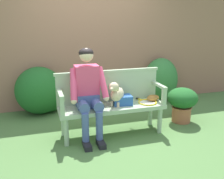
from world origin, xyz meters
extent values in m
plane|color=#4C753D|center=(0.00, 0.00, 0.00)|extent=(40.00, 40.00, 0.00)
cube|color=#936651|center=(0.00, 1.61, 1.11)|extent=(8.00, 0.30, 2.22)
ellipsoid|color=#337538|center=(1.47, 1.29, 0.46)|extent=(0.72, 0.66, 0.92)
ellipsoid|color=#1E5B23|center=(-1.02, 1.26, 0.44)|extent=(0.87, 0.81, 0.88)
ellipsoid|color=#1E5B23|center=(-0.88, 1.28, 0.31)|extent=(0.74, 0.52, 0.62)
cube|color=#9EB793|center=(0.00, 0.00, 0.44)|extent=(1.60, 0.47, 0.06)
cylinder|color=#9EB793|center=(-0.72, -0.17, 0.20)|extent=(0.07, 0.07, 0.41)
cylinder|color=#9EB793|center=(0.72, -0.17, 0.20)|extent=(0.07, 0.07, 0.41)
cylinder|color=#9EB793|center=(-0.72, 0.17, 0.20)|extent=(0.07, 0.07, 0.41)
cylinder|color=#9EB793|center=(0.72, 0.17, 0.20)|extent=(0.07, 0.07, 0.41)
cube|color=#9EB793|center=(0.00, 0.20, 0.70)|extent=(1.60, 0.05, 0.46)
cube|color=#9EB793|center=(0.00, 0.20, 0.95)|extent=(1.64, 0.06, 0.04)
cube|color=#9EB793|center=(-0.76, -0.19, 0.59)|extent=(0.06, 0.06, 0.24)
cube|color=#9EB793|center=(-0.76, 0.00, 0.73)|extent=(0.06, 0.47, 0.04)
cube|color=#9EB793|center=(0.76, -0.19, 0.59)|extent=(0.06, 0.06, 0.24)
cube|color=#9EB793|center=(0.76, 0.00, 0.73)|extent=(0.06, 0.47, 0.04)
cube|color=black|center=(-0.46, -0.33, 0.04)|extent=(0.10, 0.24, 0.07)
cylinder|color=#475B93|center=(-0.46, -0.25, 0.28)|extent=(0.10, 0.10, 0.42)
cylinder|color=#475B93|center=(-0.46, -0.10, 0.55)|extent=(0.15, 0.30, 0.15)
cube|color=black|center=(-0.26, -0.33, 0.04)|extent=(0.10, 0.24, 0.07)
cylinder|color=#475B93|center=(-0.26, -0.25, 0.28)|extent=(0.10, 0.10, 0.42)
cylinder|color=#475B93|center=(-0.26, -0.10, 0.55)|extent=(0.15, 0.30, 0.15)
cube|color=#475B93|center=(-0.36, 0.05, 0.57)|extent=(0.32, 0.24, 0.20)
cube|color=#E04770|center=(-0.36, 0.07, 0.83)|extent=(0.34, 0.22, 0.52)
cylinder|color=#E04770|center=(-0.57, -0.04, 0.85)|extent=(0.14, 0.32, 0.44)
sphere|color=beige|center=(-0.59, -0.15, 0.65)|extent=(0.09, 0.09, 0.09)
cylinder|color=#E04770|center=(-0.15, -0.04, 0.85)|extent=(0.14, 0.32, 0.44)
sphere|color=beige|center=(-0.13, -0.15, 0.65)|extent=(0.09, 0.09, 0.09)
sphere|color=beige|center=(-0.36, 0.05, 1.24)|extent=(0.20, 0.20, 0.20)
ellipsoid|color=black|center=(-0.36, 0.06, 1.27)|extent=(0.21, 0.21, 0.14)
cylinder|color=beige|center=(-0.01, -0.03, 0.50)|extent=(0.04, 0.04, 0.07)
cylinder|color=beige|center=(0.06, -0.10, 0.50)|extent=(0.04, 0.04, 0.07)
cylinder|color=beige|center=(0.10, 0.09, 0.50)|extent=(0.04, 0.04, 0.07)
cylinder|color=beige|center=(0.17, 0.02, 0.50)|extent=(0.04, 0.04, 0.07)
ellipsoid|color=beige|center=(0.08, -0.01, 0.63)|extent=(0.32, 0.33, 0.22)
sphere|color=beige|center=(0.02, -0.08, 0.65)|extent=(0.13, 0.13, 0.13)
sphere|color=beige|center=(0.00, -0.10, 0.78)|extent=(0.14, 0.14, 0.14)
ellipsoid|color=beige|center=(-0.04, -0.14, 0.77)|extent=(0.10, 0.10, 0.05)
ellipsoid|color=beige|center=(-0.04, -0.05, 0.77)|extent=(0.05, 0.05, 0.10)
ellipsoid|color=beige|center=(0.05, -0.13, 0.77)|extent=(0.05, 0.05, 0.10)
sphere|color=beige|center=(0.17, 0.09, 0.68)|extent=(0.06, 0.06, 0.06)
torus|color=yellow|center=(0.56, -0.04, 0.48)|extent=(0.38, 0.38, 0.02)
cylinder|color=silver|center=(0.56, -0.04, 0.47)|extent=(0.25, 0.25, 0.00)
cube|color=yellow|center=(0.50, 0.11, 0.48)|extent=(0.06, 0.08, 0.02)
cylinder|color=black|center=(0.45, 0.24, 0.48)|extent=(0.11, 0.21, 0.03)
ellipsoid|color=#9E6B2D|center=(0.69, 0.03, 0.51)|extent=(0.27, 0.24, 0.09)
cube|color=#2856A3|center=(0.16, 0.00, 0.54)|extent=(0.29, 0.22, 0.14)
cylinder|color=#A85B3D|center=(1.29, 0.13, 0.13)|extent=(0.32, 0.32, 0.26)
torus|color=#A85B3D|center=(1.29, 0.13, 0.26)|extent=(0.34, 0.34, 0.02)
ellipsoid|color=#1E5B23|center=(1.29, 0.13, 0.43)|extent=(0.51, 0.51, 0.34)
camera|label=1|loc=(-1.08, -3.57, 1.79)|focal=42.03mm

